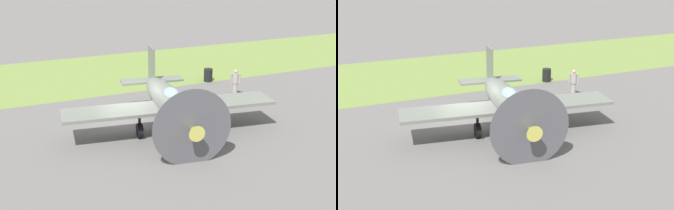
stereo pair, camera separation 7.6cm
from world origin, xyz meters
The scene contains 5 objects.
ground_plane centered at (0.00, 0.00, 0.00)m, with size 160.00×160.00×0.00m, color #605E5B.
grass_verge centered at (0.00, -10.84, 0.00)m, with size 120.00×11.00×0.01m, color olive.
airplane_lead centered at (-1.69, 1.53, 1.58)m, with size 10.68×8.49×3.78m.
ground_crew_chief centered at (-7.75, -1.96, 0.91)m, with size 0.56×0.38×1.73m.
fuel_drum centered at (-7.86, -5.59, 0.45)m, with size 0.60×0.60×0.90m, color black.
Camera 1 is at (6.73, 20.45, 8.73)m, focal length 47.30 mm.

